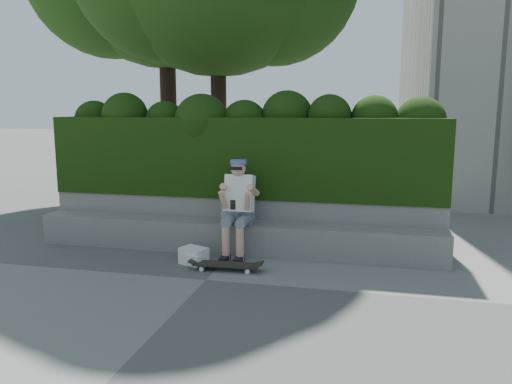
% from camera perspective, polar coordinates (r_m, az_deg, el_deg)
% --- Properties ---
extents(ground, '(80.00, 80.00, 0.00)m').
position_cam_1_polar(ground, '(6.26, -5.73, -9.97)').
color(ground, slate).
rests_on(ground, ground).
extents(bench_ledge, '(6.00, 0.45, 0.45)m').
position_cam_1_polar(bench_ledge, '(7.33, -2.62, -5.16)').
color(bench_ledge, gray).
rests_on(bench_ledge, ground).
extents(planter_wall, '(6.00, 0.50, 0.75)m').
position_cam_1_polar(planter_wall, '(7.74, -1.68, -3.22)').
color(planter_wall, gray).
rests_on(planter_wall, ground).
extents(hedge, '(6.00, 1.00, 1.20)m').
position_cam_1_polar(hedge, '(7.80, -1.29, 4.13)').
color(hedge, black).
rests_on(hedge, planter_wall).
extents(person, '(0.40, 0.76, 1.38)m').
position_cam_1_polar(person, '(7.01, -2.02, -1.42)').
color(person, slate).
rests_on(person, ground).
extents(skateboard, '(0.87, 0.27, 0.09)m').
position_cam_1_polar(skateboard, '(6.56, -3.46, -8.31)').
color(skateboard, black).
rests_on(skateboard, ground).
extents(backpack_plaid, '(0.37, 0.27, 0.49)m').
position_cam_1_polar(backpack_plaid, '(7.13, -2.71, -1.72)').
color(backpack_plaid, '#A1A2A6').
rests_on(backpack_plaid, bench_ledge).
extents(backpack_ground, '(0.42, 0.36, 0.23)m').
position_cam_1_polar(backpack_ground, '(6.85, -7.13, -7.25)').
color(backpack_ground, silver).
rests_on(backpack_ground, ground).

